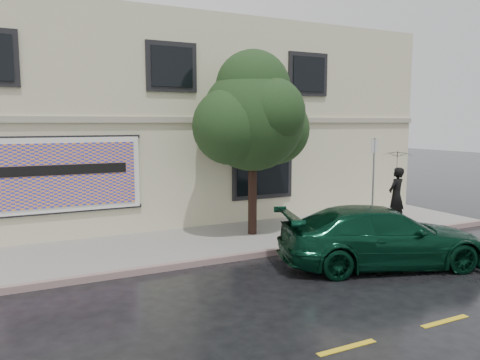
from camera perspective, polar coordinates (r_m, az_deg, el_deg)
name	(u,v)px	position (r m, az deg, el deg)	size (l,w,h in m)	color
ground	(245,281)	(10.69, 0.67, -12.18)	(90.00, 90.00, 0.00)	black
sidewalk	(194,244)	(13.52, -5.68, -7.76)	(20.00, 3.50, 0.15)	gray
curb	(218,260)	(11.95, -2.66, -9.71)	(20.00, 0.18, 0.16)	gray
road_marking	(347,347)	(7.97, 12.90, -19.28)	(19.00, 0.12, 0.01)	gold
building	(139,123)	(18.56, -12.16, 6.82)	(20.00, 8.12, 7.00)	beige
billboard	(65,175)	(14.05, -20.56, 0.60)	(4.30, 0.16, 2.20)	white
car	(382,237)	(12.05, 16.87, -6.62)	(2.23, 5.05, 1.47)	black
pedestrian	(396,196)	(16.45, 18.51, -1.81)	(0.69, 0.45, 1.89)	black
umbrella	(398,156)	(16.30, 18.69, 2.80)	(1.03, 1.03, 0.76)	black
street_tree	(253,120)	(13.95, 1.56, 7.37)	(3.07, 3.07, 5.00)	black
sign_pole	(373,172)	(16.60, 15.96, 0.96)	(0.34, 0.11, 2.84)	gray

